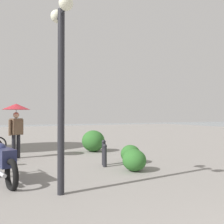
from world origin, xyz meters
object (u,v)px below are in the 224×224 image
at_px(lamppost, 61,66).
at_px(pedestrian, 16,115).
at_px(bollard_near, 105,155).
at_px(bollard_mid, 104,152).
at_px(motorcycle, 2,161).

relative_size(lamppost, pedestrian, 1.92).
relative_size(lamppost, bollard_near, 5.47).
bearing_deg(pedestrian, bollard_mid, -136.86).
bearing_deg(pedestrian, lamppost, -175.01).
bearing_deg(lamppost, pedestrian, 4.99).
distance_m(lamppost, pedestrian, 4.96).
bearing_deg(pedestrian, motorcycle, 169.62).
xyz_separation_m(lamppost, bollard_near, (2.01, -1.91, -2.23)).
relative_size(pedestrian, bollard_mid, 2.50).
relative_size(motorcycle, pedestrian, 1.06).
relative_size(motorcycle, bollard_mid, 2.64).
bearing_deg(bollard_near, bollard_mid, -17.03).
bearing_deg(bollard_near, motorcycle, 99.13).
bearing_deg(bollard_mid, bollard_near, 162.97).
bearing_deg(lamppost, motorcycle, 33.76).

